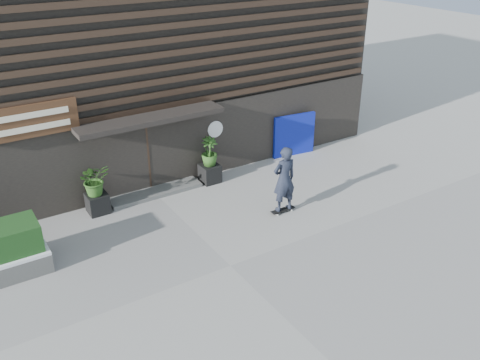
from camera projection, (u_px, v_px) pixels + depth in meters
ground at (230, 266)px, 13.02m from camera, size 80.00×80.00×0.00m
entrance_step at (155, 192)px, 16.48m from camera, size 3.00×0.80×0.12m
planter_pot_left at (98, 203)px, 15.31m from camera, size 0.60×0.60×0.60m
bamboo_left at (94, 179)px, 14.96m from camera, size 0.86×0.75×0.96m
planter_pot_right at (210, 173)px, 17.13m from camera, size 0.60×0.60×0.60m
bamboo_right at (209, 152)px, 16.78m from camera, size 0.54×0.54×0.96m
blue_tarp at (294, 135)px, 18.92m from camera, size 1.66×0.32×1.55m
building at (86, 38)px, 18.78m from camera, size 18.00×11.00×8.00m
skateboarder at (284, 179)px, 14.95m from camera, size 0.78×0.52×2.10m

